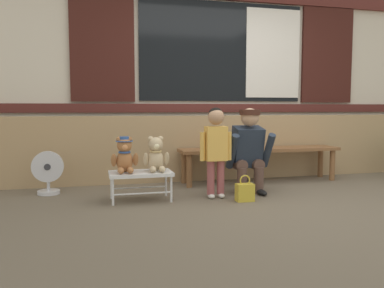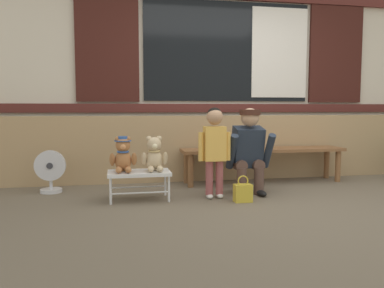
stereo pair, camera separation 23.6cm
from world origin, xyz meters
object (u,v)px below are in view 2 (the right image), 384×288
object	(u,v)px
adult_crouching	(249,151)
handbag_on_ground	(243,192)
wooden_bench_long	(263,153)
teddy_bear_with_hat	(123,155)
small_display_bench	(139,174)
child_standing	(215,142)
floor_fan	(50,172)
teddy_bear_plain	(154,155)

from	to	relation	value
adult_crouching	handbag_on_ground	size ratio (longest dim) A/B	3.49
adult_crouching	handbag_on_ground	world-z (taller)	adult_crouching
wooden_bench_long	teddy_bear_with_hat	bearing A→B (deg)	-159.23
small_display_bench	teddy_bear_with_hat	xyz separation A→B (m)	(-0.16, 0.00, 0.21)
small_display_bench	child_standing	bearing A→B (deg)	-4.90
handbag_on_ground	floor_fan	bearing A→B (deg)	157.32
teddy_bear_plain	adult_crouching	distance (m)	1.07
wooden_bench_long	teddy_bear_plain	size ratio (longest dim) A/B	5.78
teddy_bear_with_hat	handbag_on_ground	world-z (taller)	teddy_bear_with_hat
small_display_bench	handbag_on_ground	xyz separation A→B (m)	(1.03, -0.29, -0.17)
wooden_bench_long	teddy_bear_plain	bearing A→B (deg)	-155.15
teddy_bear_with_hat	floor_fan	distance (m)	0.99
child_standing	adult_crouching	world-z (taller)	child_standing
child_standing	floor_fan	world-z (taller)	child_standing
child_standing	adult_crouching	distance (m)	0.48
small_display_bench	adult_crouching	bearing A→B (deg)	4.39
teddy_bear_plain	small_display_bench	bearing A→B (deg)	-179.49
teddy_bear_plain	adult_crouching	xyz separation A→B (m)	(1.06, 0.09, 0.02)
wooden_bench_long	small_display_bench	world-z (taller)	wooden_bench_long
handbag_on_ground	teddy_bear_with_hat	bearing A→B (deg)	166.24
child_standing	adult_crouching	xyz separation A→B (m)	(0.44, 0.16, -0.11)
adult_crouching	teddy_bear_with_hat	bearing A→B (deg)	-176.20
teddy_bear_with_hat	wooden_bench_long	bearing A→B (deg)	20.77
wooden_bench_long	teddy_bear_plain	distance (m)	1.61
teddy_bear_plain	child_standing	xyz separation A→B (m)	(0.63, -0.07, 0.13)
teddy_bear_plain	child_standing	bearing A→B (deg)	-6.28
wooden_bench_long	child_standing	bearing A→B (deg)	-138.14
teddy_bear_plain	handbag_on_ground	world-z (taller)	teddy_bear_plain
teddy_bear_with_hat	adult_crouching	size ratio (longest dim) A/B	0.38
adult_crouching	handbag_on_ground	bearing A→B (deg)	-116.84
teddy_bear_plain	adult_crouching	size ratio (longest dim) A/B	0.38
wooden_bench_long	floor_fan	bearing A→B (deg)	-177.03
wooden_bench_long	teddy_bear_with_hat	distance (m)	1.90
small_display_bench	child_standing	xyz separation A→B (m)	(0.79, -0.07, 0.33)
teddy_bear_with_hat	adult_crouching	distance (m)	1.39
small_display_bench	floor_fan	bearing A→B (deg)	150.53
wooden_bench_long	handbag_on_ground	size ratio (longest dim) A/B	7.72
teddy_bear_plain	handbag_on_ground	size ratio (longest dim) A/B	1.34
wooden_bench_long	child_standing	size ratio (longest dim) A/B	2.19
wooden_bench_long	floor_fan	world-z (taller)	floor_fan
wooden_bench_long	teddy_bear_plain	world-z (taller)	teddy_bear_plain
floor_fan	teddy_bear_with_hat	bearing A→B (deg)	-34.05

